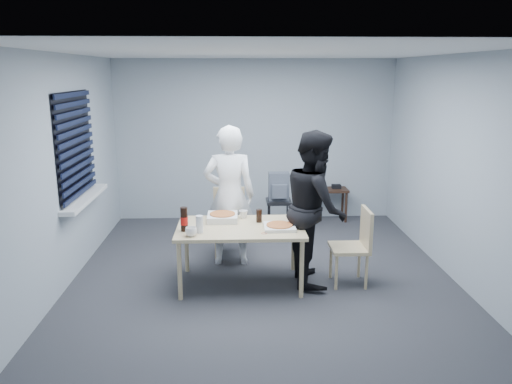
{
  "coord_description": "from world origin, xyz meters",
  "views": [
    {
      "loc": [
        -0.31,
        -5.59,
        2.4
      ],
      "look_at": [
        -0.08,
        0.1,
        1.02
      ],
      "focal_mm": 35.0,
      "sensor_mm": 36.0,
      "label": 1
    }
  ],
  "objects_px": {
    "backpack": "(279,187)",
    "dining_table": "(240,231)",
    "soda_bottle": "(184,220)",
    "person_white": "(229,196)",
    "mug_b": "(243,214)",
    "side_table": "(323,194)",
    "chair_far": "(229,216)",
    "person_black": "(315,208)",
    "mug_a": "(191,232)",
    "chair_right": "(357,241)",
    "stool": "(279,207)"
  },
  "relations": [
    {
      "from": "person_white",
      "to": "chair_far",
      "type": "bearing_deg",
      "value": -87.98
    },
    {
      "from": "mug_b",
      "to": "soda_bottle",
      "type": "distance_m",
      "value": 0.81
    },
    {
      "from": "person_white",
      "to": "mug_a",
      "type": "height_order",
      "value": "person_white"
    },
    {
      "from": "chair_right",
      "to": "mug_a",
      "type": "height_order",
      "value": "chair_right"
    },
    {
      "from": "person_black",
      "to": "stool",
      "type": "distance_m",
      "value": 1.85
    },
    {
      "from": "backpack",
      "to": "chair_right",
      "type": "bearing_deg",
      "value": -47.17
    },
    {
      "from": "chair_far",
      "to": "person_black",
      "type": "bearing_deg",
      "value": -43.77
    },
    {
      "from": "person_black",
      "to": "mug_a",
      "type": "relative_size",
      "value": 14.39
    },
    {
      "from": "side_table",
      "to": "soda_bottle",
      "type": "relative_size",
      "value": 3.0
    },
    {
      "from": "chair_right",
      "to": "person_white",
      "type": "xyz_separation_m",
      "value": [
        -1.46,
        0.71,
        0.37
      ]
    },
    {
      "from": "chair_far",
      "to": "person_white",
      "type": "height_order",
      "value": "person_white"
    },
    {
      "from": "side_table",
      "to": "mug_b",
      "type": "xyz_separation_m",
      "value": [
        -1.34,
        -2.16,
        0.29
      ]
    },
    {
      "from": "person_white",
      "to": "stool",
      "type": "relative_size",
      "value": 3.44
    },
    {
      "from": "dining_table",
      "to": "person_black",
      "type": "distance_m",
      "value": 0.9
    },
    {
      "from": "person_white",
      "to": "soda_bottle",
      "type": "bearing_deg",
      "value": 58.94
    },
    {
      "from": "chair_right",
      "to": "person_white",
      "type": "relative_size",
      "value": 0.5
    },
    {
      "from": "chair_right",
      "to": "mug_b",
      "type": "bearing_deg",
      "value": 163.9
    },
    {
      "from": "chair_far",
      "to": "side_table",
      "type": "height_order",
      "value": "chair_far"
    },
    {
      "from": "mug_a",
      "to": "person_white",
      "type": "bearing_deg",
      "value": 68.15
    },
    {
      "from": "stool",
      "to": "soda_bottle",
      "type": "distance_m",
      "value": 2.36
    },
    {
      "from": "mug_a",
      "to": "soda_bottle",
      "type": "xyz_separation_m",
      "value": [
        -0.09,
        0.18,
        0.08
      ]
    },
    {
      "from": "dining_table",
      "to": "mug_a",
      "type": "distance_m",
      "value": 0.63
    },
    {
      "from": "person_black",
      "to": "stool",
      "type": "bearing_deg",
      "value": 8.43
    },
    {
      "from": "chair_far",
      "to": "soda_bottle",
      "type": "xyz_separation_m",
      "value": [
        -0.47,
        -1.17,
        0.31
      ]
    },
    {
      "from": "chair_right",
      "to": "person_black",
      "type": "height_order",
      "value": "person_black"
    },
    {
      "from": "backpack",
      "to": "dining_table",
      "type": "bearing_deg",
      "value": -86.45
    },
    {
      "from": "side_table",
      "to": "stool",
      "type": "relative_size",
      "value": 1.55
    },
    {
      "from": "person_white",
      "to": "side_table",
      "type": "relative_size",
      "value": 2.21
    },
    {
      "from": "chair_far",
      "to": "mug_a",
      "type": "height_order",
      "value": "chair_far"
    },
    {
      "from": "dining_table",
      "to": "soda_bottle",
      "type": "height_order",
      "value": "soda_bottle"
    },
    {
      "from": "person_white",
      "to": "soda_bottle",
      "type": "distance_m",
      "value": 0.94
    },
    {
      "from": "soda_bottle",
      "to": "person_white",
      "type": "bearing_deg",
      "value": 58.94
    },
    {
      "from": "backpack",
      "to": "person_white",
      "type": "bearing_deg",
      "value": -100.26
    },
    {
      "from": "dining_table",
      "to": "person_white",
      "type": "xyz_separation_m",
      "value": [
        -0.13,
        0.67,
        0.25
      ]
    },
    {
      "from": "side_table",
      "to": "mug_b",
      "type": "distance_m",
      "value": 2.55
    },
    {
      "from": "chair_far",
      "to": "dining_table",
      "type": "bearing_deg",
      "value": -82.21
    },
    {
      "from": "dining_table",
      "to": "mug_a",
      "type": "xyz_separation_m",
      "value": [
        -0.53,
        -0.32,
        0.11
      ]
    },
    {
      "from": "backpack",
      "to": "mug_b",
      "type": "bearing_deg",
      "value": -88.68
    },
    {
      "from": "stool",
      "to": "mug_a",
      "type": "relative_size",
      "value": 4.19
    },
    {
      "from": "person_black",
      "to": "mug_a",
      "type": "height_order",
      "value": "person_black"
    },
    {
      "from": "dining_table",
      "to": "backpack",
      "type": "relative_size",
      "value": 3.36
    },
    {
      "from": "chair_far",
      "to": "person_white",
      "type": "distance_m",
      "value": 0.52
    },
    {
      "from": "person_black",
      "to": "backpack",
      "type": "bearing_deg",
      "value": 8.49
    },
    {
      "from": "dining_table",
      "to": "mug_b",
      "type": "distance_m",
      "value": 0.35
    },
    {
      "from": "backpack",
      "to": "mug_a",
      "type": "height_order",
      "value": "backpack"
    },
    {
      "from": "person_black",
      "to": "side_table",
      "type": "bearing_deg",
      "value": -12.18
    },
    {
      "from": "chair_right",
      "to": "backpack",
      "type": "relative_size",
      "value": 2.09
    },
    {
      "from": "dining_table",
      "to": "mug_b",
      "type": "relative_size",
      "value": 14.28
    },
    {
      "from": "person_black",
      "to": "mug_a",
      "type": "distance_m",
      "value": 1.45
    },
    {
      "from": "chair_right",
      "to": "mug_a",
      "type": "distance_m",
      "value": 1.89
    }
  ]
}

